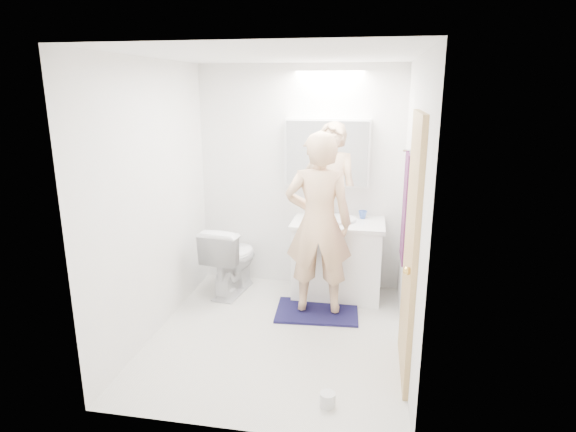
% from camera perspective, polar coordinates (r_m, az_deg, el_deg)
% --- Properties ---
extents(floor, '(2.50, 2.50, 0.00)m').
position_cam_1_polar(floor, '(4.43, -1.25, -14.05)').
color(floor, silver).
rests_on(floor, ground).
extents(ceiling, '(2.50, 2.50, 0.00)m').
position_cam_1_polar(ceiling, '(3.87, -1.46, 18.69)').
color(ceiling, white).
rests_on(ceiling, floor).
extents(wall_back, '(2.50, 0.00, 2.50)m').
position_cam_1_polar(wall_back, '(5.19, 1.43, 4.48)').
color(wall_back, white).
rests_on(wall_back, floor).
extents(wall_front, '(2.50, 0.00, 2.50)m').
position_cam_1_polar(wall_front, '(2.82, -6.46, -4.86)').
color(wall_front, white).
rests_on(wall_front, floor).
extents(wall_left, '(0.00, 2.50, 2.50)m').
position_cam_1_polar(wall_left, '(4.33, -15.75, 1.77)').
color(wall_left, white).
rests_on(wall_left, floor).
extents(wall_right, '(0.00, 2.50, 2.50)m').
position_cam_1_polar(wall_right, '(3.92, 14.61, 0.46)').
color(wall_right, white).
rests_on(wall_right, floor).
extents(vanity_cabinet, '(0.90, 0.55, 0.78)m').
position_cam_1_polar(vanity_cabinet, '(5.08, 5.90, -5.32)').
color(vanity_cabinet, white).
rests_on(vanity_cabinet, floor).
extents(countertop, '(0.95, 0.58, 0.04)m').
position_cam_1_polar(countertop, '(4.95, 6.03, -0.88)').
color(countertop, white).
rests_on(countertop, vanity_cabinet).
extents(sink_basin, '(0.36, 0.36, 0.03)m').
position_cam_1_polar(sink_basin, '(4.97, 6.07, -0.39)').
color(sink_basin, silver).
rests_on(sink_basin, countertop).
extents(faucet, '(0.02, 0.02, 0.16)m').
position_cam_1_polar(faucet, '(5.14, 6.25, 0.86)').
color(faucet, silver).
rests_on(faucet, countertop).
extents(medicine_cabinet, '(0.88, 0.14, 0.70)m').
position_cam_1_polar(medicine_cabinet, '(5.03, 4.73, 7.55)').
color(medicine_cabinet, white).
rests_on(medicine_cabinet, wall_back).
extents(mirror_panel, '(0.84, 0.01, 0.66)m').
position_cam_1_polar(mirror_panel, '(4.95, 4.64, 7.44)').
color(mirror_panel, silver).
rests_on(mirror_panel, medicine_cabinet).
extents(toilet, '(0.53, 0.80, 0.76)m').
position_cam_1_polar(toilet, '(5.18, -6.78, -5.09)').
color(toilet, white).
rests_on(toilet, floor).
extents(bath_rug, '(0.84, 0.60, 0.02)m').
position_cam_1_polar(bath_rug, '(4.83, 3.49, -11.31)').
color(bath_rug, '#1A1542').
rests_on(bath_rug, floor).
extents(person, '(0.66, 0.46, 1.74)m').
position_cam_1_polar(person, '(4.50, 3.67, -0.93)').
color(person, '#E0B286').
rests_on(person, bath_rug).
extents(door, '(0.04, 0.80, 2.00)m').
position_cam_1_polar(door, '(3.64, 14.46, -3.95)').
color(door, tan).
rests_on(door, wall_right).
extents(door_knob, '(0.06, 0.06, 0.06)m').
position_cam_1_polar(door_knob, '(3.37, 14.06, -6.38)').
color(door_knob, gold).
rests_on(door_knob, door).
extents(towel, '(0.02, 0.42, 1.00)m').
position_cam_1_polar(towel, '(4.47, 13.77, 0.99)').
color(towel, '#12243B').
rests_on(towel, wall_right).
extents(towel_hook, '(0.07, 0.02, 0.02)m').
position_cam_1_polar(towel_hook, '(4.38, 14.03, 7.61)').
color(towel_hook, silver).
rests_on(towel_hook, wall_right).
extents(soap_bottle_a, '(0.09, 0.09, 0.20)m').
position_cam_1_polar(soap_bottle_a, '(5.09, 3.26, 1.03)').
color(soap_bottle_a, '#ECE499').
rests_on(soap_bottle_a, countertop).
extents(soap_bottle_b, '(0.12, 0.12, 0.19)m').
position_cam_1_polar(soap_bottle_b, '(5.11, 4.17, 1.02)').
color(soap_bottle_b, '#5A96C2').
rests_on(soap_bottle_b, countertop).
extents(toothbrush_cup, '(0.12, 0.12, 0.08)m').
position_cam_1_polar(toothbrush_cup, '(5.08, 8.91, 0.16)').
color(toothbrush_cup, '#3F65BF').
rests_on(toothbrush_cup, countertop).
extents(toilet_paper_roll, '(0.11, 0.11, 0.10)m').
position_cam_1_polar(toilet_paper_roll, '(3.58, 4.75, -20.99)').
color(toilet_paper_roll, silver).
rests_on(toilet_paper_roll, floor).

